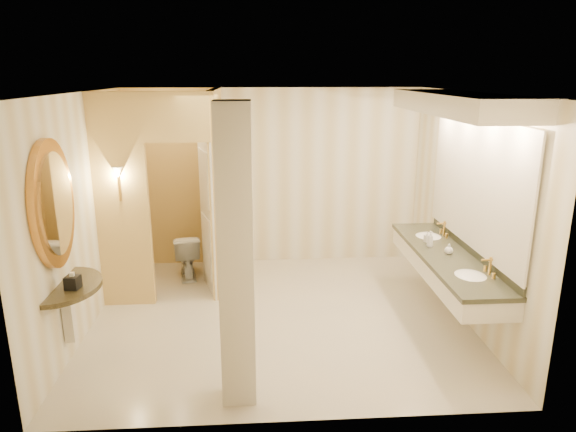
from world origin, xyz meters
name	(u,v)px	position (x,y,z in m)	size (l,w,h in m)	color
floor	(280,316)	(0.00, 0.00, 0.00)	(4.50, 4.50, 0.00)	beige
ceiling	(279,92)	(0.00, 0.00, 2.70)	(4.50, 4.50, 0.00)	silver
wall_back	(273,177)	(0.00, 2.00, 1.35)	(4.50, 0.02, 2.70)	#EDE5CD
wall_front	(291,276)	(0.00, -2.00, 1.35)	(4.50, 0.02, 2.70)	#EDE5CD
wall_left	(82,214)	(-2.25, 0.00, 1.35)	(0.02, 4.00, 2.70)	#EDE5CD
wall_right	(467,208)	(2.25, 0.00, 1.35)	(0.02, 4.00, 2.70)	#EDE5CD
toilet_closet	(192,191)	(-1.12, 0.97, 1.39)	(1.50, 1.55, 2.70)	#EED37D
wall_sconce	(118,174)	(-1.93, 0.43, 1.73)	(0.14, 0.14, 0.42)	gold
vanity	(455,190)	(1.98, -0.28, 1.63)	(0.75, 2.66, 2.09)	silver
console_shelf	(57,240)	(-2.21, -0.90, 1.34)	(0.97, 0.97, 1.93)	black
pillar	(236,260)	(-0.45, -1.61, 1.35)	(0.30, 0.30, 2.70)	silver
tissue_box	(73,282)	(-2.07, -1.02, 0.94)	(0.13, 0.13, 0.13)	black
toilet	(187,255)	(-1.29, 1.38, 0.33)	(0.37, 0.65, 0.66)	white
soap_bottle_a	(427,237)	(1.85, 0.16, 0.94)	(0.06, 0.06, 0.13)	beige
soap_bottle_b	(449,249)	(1.96, -0.29, 0.94)	(0.10, 0.10, 0.12)	silver
soap_bottle_c	(430,239)	(1.83, -0.02, 0.97)	(0.08, 0.08, 0.20)	#C6B28C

